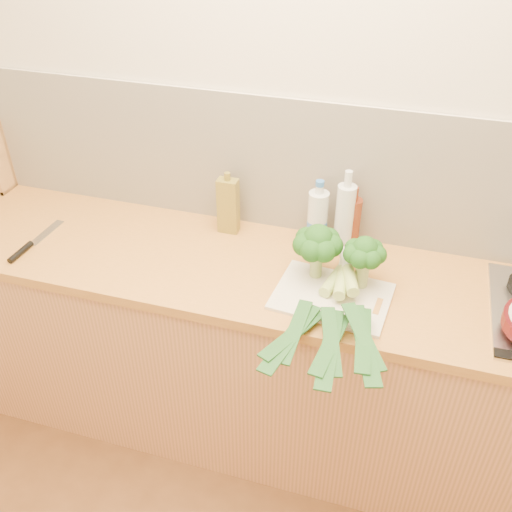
{
  "coord_description": "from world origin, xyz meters",
  "views": [
    {
      "loc": [
        0.39,
        -0.42,
        2.16
      ],
      "look_at": [
        -0.06,
        1.1,
        1.02
      ],
      "focal_mm": 40.0,
      "sensor_mm": 36.0,
      "label": 1
    }
  ],
  "objects": [
    {
      "name": "chefs_knife",
      "position": [
        -0.97,
        1.05,
        0.91
      ],
      "size": [
        0.05,
        0.32,
        0.02
      ],
      "rotation": [
        0.0,
        0.0,
        -0.05
      ],
      "color": "silver",
      "rests_on": "counter"
    },
    {
      "name": "room_shell",
      "position": [
        0.0,
        1.49,
        1.17
      ],
      "size": [
        3.5,
        3.5,
        3.5
      ],
      "color": "beige",
      "rests_on": "ground"
    },
    {
      "name": "counter",
      "position": [
        0.0,
        1.2,
        0.45
      ],
      "size": [
        3.2,
        0.62,
        0.9
      ],
      "color": "tan",
      "rests_on": "ground"
    },
    {
      "name": "glass_bottle",
      "position": [
        0.19,
        1.4,
        1.04
      ],
      "size": [
        0.07,
        0.07,
        0.33
      ],
      "color": "silver",
      "rests_on": "counter"
    },
    {
      "name": "chopping_board",
      "position": [
        0.21,
        1.1,
        0.91
      ],
      "size": [
        0.41,
        0.32,
        0.01
      ],
      "primitive_type": "cube",
      "rotation": [
        0.0,
        0.0,
        -0.09
      ],
      "color": "silver",
      "rests_on": "counter"
    },
    {
      "name": "oil_tin",
      "position": [
        -0.27,
        1.4,
        1.02
      ],
      "size": [
        0.08,
        0.05,
        0.26
      ],
      "color": "olive",
      "rests_on": "counter"
    },
    {
      "name": "leek_mid",
      "position": [
        0.24,
        1.05,
        0.95
      ],
      "size": [
        0.12,
        0.69,
        0.04
      ],
      "rotation": [
        0.0,
        0.0,
        0.06
      ],
      "color": "white",
      "rests_on": "chopping_board"
    },
    {
      "name": "leek_back",
      "position": [
        0.29,
        1.04,
        0.97
      ],
      "size": [
        0.23,
        0.63,
        0.04
      ],
      "rotation": [
        0.0,
        0.0,
        0.29
      ],
      "color": "white",
      "rests_on": "chopping_board"
    },
    {
      "name": "amber_bottle",
      "position": [
        0.22,
        1.42,
        1.01
      ],
      "size": [
        0.06,
        0.06,
        0.26
      ],
      "color": "maroon",
      "rests_on": "counter"
    },
    {
      "name": "water_bottle",
      "position": [
        0.09,
        1.39,
        1.01
      ],
      "size": [
        0.08,
        0.08,
        0.26
      ],
      "color": "silver",
      "rests_on": "counter"
    },
    {
      "name": "broccoli_left",
      "position": [
        0.13,
        1.19,
        1.05
      ],
      "size": [
        0.17,
        0.18,
        0.21
      ],
      "color": "#93A862",
      "rests_on": "chopping_board"
    },
    {
      "name": "broccoli_right",
      "position": [
        0.29,
        1.18,
        1.05
      ],
      "size": [
        0.15,
        0.15,
        0.2
      ],
      "color": "#93A862",
      "rests_on": "chopping_board"
    },
    {
      "name": "leek_front",
      "position": [
        0.19,
        1.08,
        0.93
      ],
      "size": [
        0.22,
        0.69,
        0.04
      ],
      "rotation": [
        0.0,
        0.0,
        -0.23
      ],
      "color": "white",
      "rests_on": "chopping_board"
    }
  ]
}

